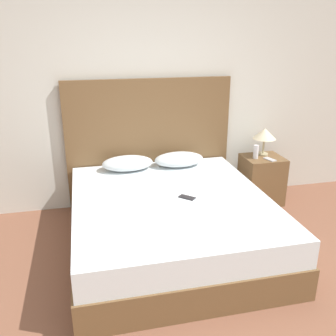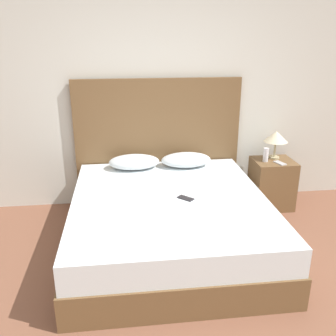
{
  "view_description": "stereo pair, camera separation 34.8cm",
  "coord_description": "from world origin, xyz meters",
  "px_view_note": "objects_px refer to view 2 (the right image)",
  "views": [
    {
      "loc": [
        -0.76,
        -1.95,
        1.97
      ],
      "look_at": [
        -0.02,
        1.23,
        0.77
      ],
      "focal_mm": 40.0,
      "sensor_mm": 36.0,
      "label": 1
    },
    {
      "loc": [
        -0.41,
        -2.01,
        1.97
      ],
      "look_at": [
        -0.02,
        1.23,
        0.77
      ],
      "focal_mm": 40.0,
      "sensor_mm": 36.0,
      "label": 2
    }
  ],
  "objects_px": {
    "nightstand": "(272,183)",
    "table_lamp": "(276,137)",
    "bed": "(169,222)",
    "phone_on_bed": "(186,198)",
    "phone_on_nightstand": "(280,163)"
  },
  "relations": [
    {
      "from": "phone_on_bed",
      "to": "phone_on_nightstand",
      "type": "bearing_deg",
      "value": 30.29
    },
    {
      "from": "nightstand",
      "to": "phone_on_nightstand",
      "type": "distance_m",
      "value": 0.31
    },
    {
      "from": "table_lamp",
      "to": "nightstand",
      "type": "bearing_deg",
      "value": -110.88
    },
    {
      "from": "bed",
      "to": "table_lamp",
      "type": "relative_size",
      "value": 6.33
    },
    {
      "from": "phone_on_bed",
      "to": "phone_on_nightstand",
      "type": "distance_m",
      "value": 1.38
    },
    {
      "from": "bed",
      "to": "table_lamp",
      "type": "bearing_deg",
      "value": 31.72
    },
    {
      "from": "phone_on_bed",
      "to": "phone_on_nightstand",
      "type": "relative_size",
      "value": 0.95
    },
    {
      "from": "phone_on_bed",
      "to": "nightstand",
      "type": "distance_m",
      "value": 1.43
    },
    {
      "from": "bed",
      "to": "phone_on_bed",
      "type": "relative_size",
      "value": 13.19
    },
    {
      "from": "nightstand",
      "to": "table_lamp",
      "type": "distance_m",
      "value": 0.55
    },
    {
      "from": "bed",
      "to": "phone_on_bed",
      "type": "height_order",
      "value": "phone_on_bed"
    },
    {
      "from": "nightstand",
      "to": "table_lamp",
      "type": "xyz_separation_m",
      "value": [
        0.03,
        0.08,
        0.54
      ]
    },
    {
      "from": "phone_on_bed",
      "to": "table_lamp",
      "type": "distance_m",
      "value": 1.52
    },
    {
      "from": "bed",
      "to": "phone_on_bed",
      "type": "bearing_deg",
      "value": -20.86
    },
    {
      "from": "phone_on_nightstand",
      "to": "bed",
      "type": "bearing_deg",
      "value": -154.35
    }
  ]
}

